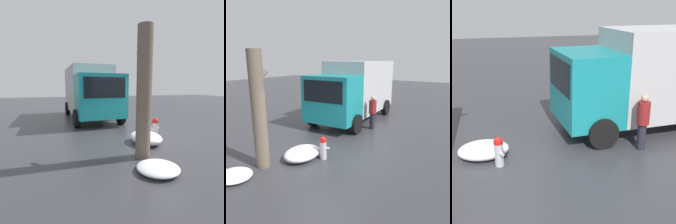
% 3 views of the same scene
% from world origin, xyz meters
% --- Properties ---
extents(ground_plane, '(60.00, 60.00, 0.00)m').
position_xyz_m(ground_plane, '(0.00, 0.00, 0.00)').
color(ground_plane, '#38383D').
extents(fire_hydrant, '(0.35, 0.43, 0.80)m').
position_xyz_m(fire_hydrant, '(0.00, 0.00, 0.41)').
color(fire_hydrant, '#B7B7BC').
rests_on(fire_hydrant, ground_plane).
extents(tree_trunk, '(0.64, 0.42, 3.61)m').
position_xyz_m(tree_trunk, '(-1.47, 1.28, 1.82)').
color(tree_trunk, '#6B5B4C').
rests_on(tree_trunk, ground_plane).
extents(delivery_truck, '(6.41, 2.90, 3.22)m').
position_xyz_m(delivery_truck, '(5.22, 1.63, 1.74)').
color(delivery_truck, teal).
rests_on(delivery_truck, ground_plane).
extents(pedestrian, '(0.35, 0.35, 1.63)m').
position_xyz_m(pedestrian, '(3.98, 0.00, 0.89)').
color(pedestrian, '#23232D').
rests_on(pedestrian, ground_plane).
extents(snow_pile_by_hydrant, '(0.97, 1.03, 0.20)m').
position_xyz_m(snow_pile_by_hydrant, '(-2.41, 1.36, 0.10)').
color(snow_pile_by_hydrant, white).
rests_on(snow_pile_by_hydrant, ground_plane).
extents(snow_pile_curbside, '(1.36, 1.05, 0.41)m').
position_xyz_m(snow_pile_curbside, '(-0.39, 0.60, 0.20)').
color(snow_pile_curbside, white).
rests_on(snow_pile_curbside, ground_plane).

